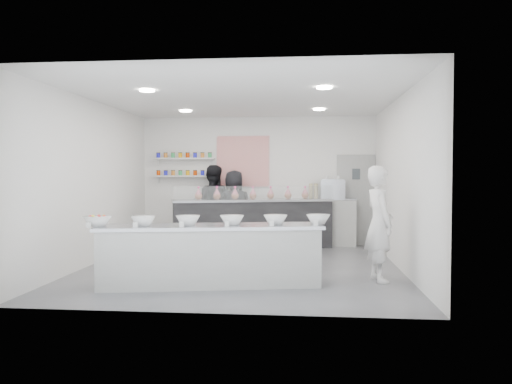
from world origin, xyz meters
TOP-DOWN VIEW (x-y plane):
  - floor at (0.00, 0.00)m, footprint 6.00×6.00m
  - ceiling at (0.00, 0.00)m, footprint 6.00×6.00m
  - back_wall at (0.00, 3.00)m, footprint 5.50×0.00m
  - left_wall at (-2.75, 0.00)m, footprint 0.00×6.00m
  - right_wall at (2.75, 0.00)m, footprint 0.00×6.00m
  - back_door at (2.30, 2.97)m, footprint 0.88×0.04m
  - pattern_panel at (-0.35, 2.98)m, footprint 1.25×0.03m
  - jar_shelf_lower at (-1.75, 2.90)m, footprint 1.45×0.22m
  - jar_shelf_upper at (-1.75, 2.90)m, footprint 1.45×0.22m
  - preserve_jars at (-1.75, 2.88)m, footprint 1.45×0.10m
  - downlight_0 at (-1.40, -1.00)m, footprint 0.24×0.24m
  - downlight_1 at (1.40, -1.00)m, footprint 0.24×0.24m
  - downlight_2 at (-1.40, 1.60)m, footprint 0.24×0.24m
  - downlight_3 at (1.40, 1.60)m, footprint 0.24×0.24m
  - prep_counter at (-0.29, -1.53)m, footprint 3.38×1.35m
  - back_bar at (-0.03, 2.16)m, footprint 3.57×1.65m
  - sneeze_guard at (0.06, 1.86)m, footprint 3.34×1.03m
  - espresso_ledge at (1.55, 2.78)m, footprint 1.47×0.47m
  - espresso_machine at (1.75, 2.78)m, footprint 0.55×0.38m
  - cup_stacks at (1.31, 2.78)m, footprint 0.24×0.24m
  - prep_bowls at (-0.29, -1.53)m, footprint 3.63×1.12m
  - label_cards at (-0.38, -2.02)m, footprint 3.31×0.04m
  - cookie_bags at (-0.03, 2.16)m, footprint 2.50×0.90m
  - woman_prep at (2.25, -0.98)m, footprint 0.56×0.73m
  - staff_left at (-1.02, 2.60)m, footprint 0.91×0.71m
  - staff_right at (-0.49, 2.51)m, footprint 0.97×0.76m

SIDE VIEW (x-z plane):
  - floor at x=0.00m, z-range 0.00..0.00m
  - prep_counter at x=-0.29m, z-range 0.00..0.90m
  - espresso_ledge at x=1.55m, z-range 0.00..1.09m
  - back_bar at x=-0.03m, z-range 0.00..1.10m
  - staff_right at x=-0.49m, z-range 0.00..1.74m
  - woman_prep at x=2.25m, z-range 0.00..1.78m
  - staff_left at x=-1.02m, z-range 0.00..1.86m
  - label_cards at x=-0.38m, z-range 0.90..0.97m
  - prep_bowls at x=-0.29m, z-range 0.90..1.04m
  - back_door at x=2.30m, z-range 0.00..2.10m
  - cookie_bags at x=-0.03m, z-range 1.10..1.38m
  - sneeze_guard at x=0.06m, z-range 1.10..1.39m
  - cup_stacks at x=1.31m, z-range 1.09..1.43m
  - espresso_machine at x=1.75m, z-range 1.09..1.51m
  - back_wall at x=0.00m, z-range -1.25..4.25m
  - left_wall at x=-2.75m, z-range -1.50..4.50m
  - right_wall at x=2.75m, z-range -1.50..4.50m
  - jar_shelf_lower at x=-1.75m, z-range 1.58..1.62m
  - preserve_jars at x=-1.75m, z-range 1.60..2.16m
  - pattern_panel at x=-0.35m, z-range 1.35..2.55m
  - jar_shelf_upper at x=-1.75m, z-range 2.00..2.04m
  - downlight_0 at x=-1.40m, z-range 2.97..2.99m
  - downlight_1 at x=1.40m, z-range 2.97..2.99m
  - downlight_2 at x=-1.40m, z-range 2.97..2.99m
  - downlight_3 at x=1.40m, z-range 2.97..2.99m
  - ceiling at x=0.00m, z-range 3.00..3.00m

